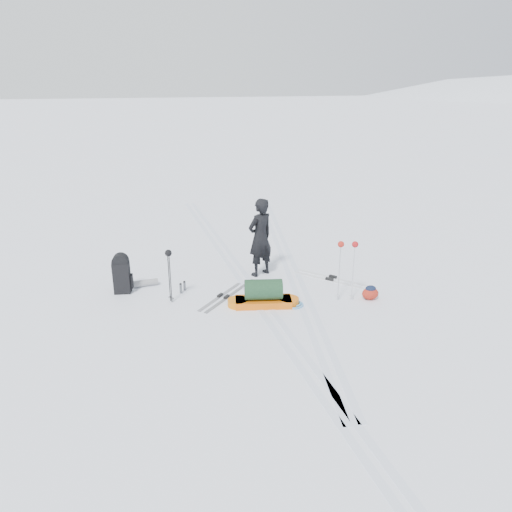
{
  "coord_description": "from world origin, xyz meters",
  "views": [
    {
      "loc": [
        -2.35,
        -10.5,
        4.91
      ],
      "look_at": [
        0.04,
        -0.02,
        0.95
      ],
      "focal_mm": 35.0,
      "sensor_mm": 36.0,
      "label": 1
    }
  ],
  "objects_px": {
    "skier": "(260,237)",
    "pulk_sled": "(263,296)",
    "ski_poles_black": "(169,259)",
    "expedition_rucksack": "(125,274)"
  },
  "relations": [
    {
      "from": "ski_poles_black",
      "to": "expedition_rucksack",
      "type": "bearing_deg",
      "value": 156.89
    },
    {
      "from": "pulk_sled",
      "to": "expedition_rucksack",
      "type": "xyz_separation_m",
      "value": [
        -3.02,
        1.45,
        0.21
      ]
    },
    {
      "from": "skier",
      "to": "pulk_sled",
      "type": "bearing_deg",
      "value": 51.06
    },
    {
      "from": "skier",
      "to": "pulk_sled",
      "type": "relative_size",
      "value": 1.22
    },
    {
      "from": "skier",
      "to": "pulk_sled",
      "type": "distance_m",
      "value": 1.97
    },
    {
      "from": "skier",
      "to": "expedition_rucksack",
      "type": "xyz_separation_m",
      "value": [
        -3.36,
        -0.34,
        -0.56
      ]
    },
    {
      "from": "skier",
      "to": "expedition_rucksack",
      "type": "relative_size",
      "value": 1.93
    },
    {
      "from": "expedition_rucksack",
      "to": "ski_poles_black",
      "type": "relative_size",
      "value": 0.83
    },
    {
      "from": "skier",
      "to": "ski_poles_black",
      "type": "bearing_deg",
      "value": -2.27
    },
    {
      "from": "pulk_sled",
      "to": "ski_poles_black",
      "type": "bearing_deg",
      "value": 171.43
    }
  ]
}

